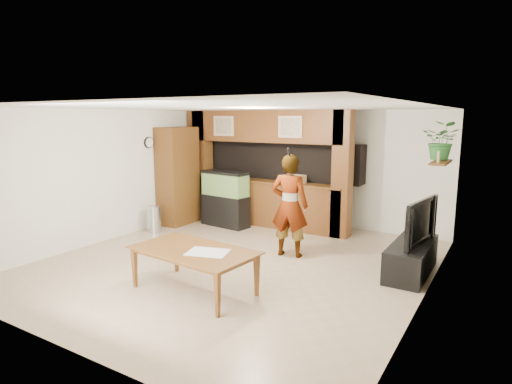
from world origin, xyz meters
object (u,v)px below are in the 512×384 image
Objects in this scene: aquarium at (225,199)px; dining_table at (192,271)px; pantry_cabinet at (178,176)px; television at (414,221)px; person at (290,206)px.

aquarium reaches higher than dining_table.
pantry_cabinet reaches higher than television.
dining_table is at bearing 142.02° from television.
aquarium is 0.71× the size of dining_table.
television is 2.07m from person.
dining_table is at bearing -55.49° from aquarium.
television is (5.35, -0.60, -0.26)m from pantry_cabinet.
dining_table is at bearing 68.08° from person.
dining_table is (2.87, -2.98, -0.80)m from pantry_cabinet.
aquarium is (1.09, 0.35, -0.50)m from pantry_cabinet.
aquarium is 2.51m from person.
person reaches higher than aquarium.
person is at bearing -13.70° from pantry_cabinet.
television is at bearing -6.32° from aquarium.
pantry_cabinet is at bearing -156.06° from aquarium.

